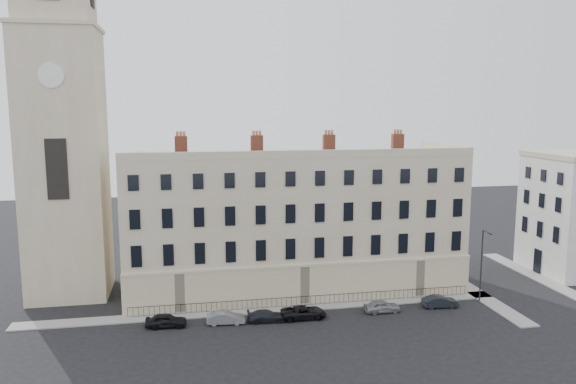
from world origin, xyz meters
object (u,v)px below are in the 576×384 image
object	(u,v)px
car_f	(440,302)
streetlamp	(482,262)
car_a	(166,320)
car_b	(226,318)
car_c	(267,316)
car_e	(382,306)
car_d	(304,312)

from	to	relation	value
car_f	streetlamp	size ratio (longest dim) A/B	0.47
car_a	car_f	bearing A→B (deg)	-86.35
car_b	car_c	world-z (taller)	car_b
car_b	streetlamp	size ratio (longest dim) A/B	0.47
car_a	car_f	distance (m)	27.03
car_c	car_f	size ratio (longest dim) A/B	1.04
car_b	car_c	size ratio (longest dim) A/B	0.96
car_f	car_a	bearing A→B (deg)	94.25
car_e	car_f	size ratio (longest dim) A/B	1.00
car_b	streetlamp	bearing A→B (deg)	-82.54
car_c	car_e	bearing A→B (deg)	-86.13
car_a	car_b	bearing A→B (deg)	-89.15
car_d	car_e	xyz separation A→B (m)	(7.92, 0.13, 0.00)
car_e	streetlamp	bearing A→B (deg)	-85.60
car_a	car_c	world-z (taller)	car_a
car_c	streetlamp	bearing A→B (deg)	-84.46
streetlamp	car_e	bearing A→B (deg)	-173.37
car_d	car_a	bearing A→B (deg)	88.02
streetlamp	car_d	bearing A→B (deg)	-174.87
car_c	car_b	bearing A→B (deg)	90.70
car_f	car_d	bearing A→B (deg)	95.51
car_d	streetlamp	size ratio (longest dim) A/B	0.57
car_d	car_e	size ratio (longest dim) A/B	1.22
car_b	car_d	distance (m)	7.43
car_a	car_e	size ratio (longest dim) A/B	1.05
car_b	car_e	xyz separation A→B (m)	(15.35, 0.10, 0.02)
car_b	car_e	world-z (taller)	car_e
car_d	car_f	size ratio (longest dim) A/B	1.22
car_a	streetlamp	distance (m)	32.05
streetlamp	car_f	bearing A→B (deg)	-169.83
car_a	car_e	bearing A→B (deg)	-86.87
car_a	car_b	size ratio (longest dim) A/B	1.05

